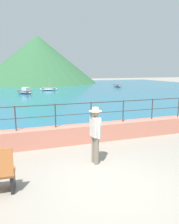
{
  "coord_description": "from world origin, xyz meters",
  "views": [
    {
      "loc": [
        -2.02,
        -4.57,
        2.85
      ],
      "look_at": [
        0.81,
        3.7,
        1.1
      ],
      "focal_mm": 34.19,
      "sensor_mm": 36.0,
      "label": 1
    }
  ],
  "objects_px": {
    "person_walking": "(95,133)",
    "boat_1": "(25,91)",
    "boat_2": "(49,89)",
    "boat_0": "(117,86)"
  },
  "relations": [
    {
      "from": "person_walking",
      "to": "boat_1",
      "type": "relative_size",
      "value": 0.74
    },
    {
      "from": "person_walking",
      "to": "boat_1",
      "type": "distance_m",
      "value": 20.18
    },
    {
      "from": "person_walking",
      "to": "boat_0",
      "type": "relative_size",
      "value": 0.75
    },
    {
      "from": "boat_1",
      "to": "boat_2",
      "type": "bearing_deg",
      "value": 43.56
    },
    {
      "from": "person_walking",
      "to": "boat_0",
      "type": "bearing_deg",
      "value": 62.44
    },
    {
      "from": "boat_0",
      "to": "person_walking",
      "type": "bearing_deg",
      "value": -117.56
    },
    {
      "from": "person_walking",
      "to": "boat_2",
      "type": "distance_m",
      "value": 23.26
    },
    {
      "from": "person_walking",
      "to": "boat_0",
      "type": "distance_m",
      "value": 28.87
    },
    {
      "from": "boat_2",
      "to": "person_walking",
      "type": "bearing_deg",
      "value": -94.75
    },
    {
      "from": "boat_0",
      "to": "boat_2",
      "type": "relative_size",
      "value": 0.95
    }
  ]
}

